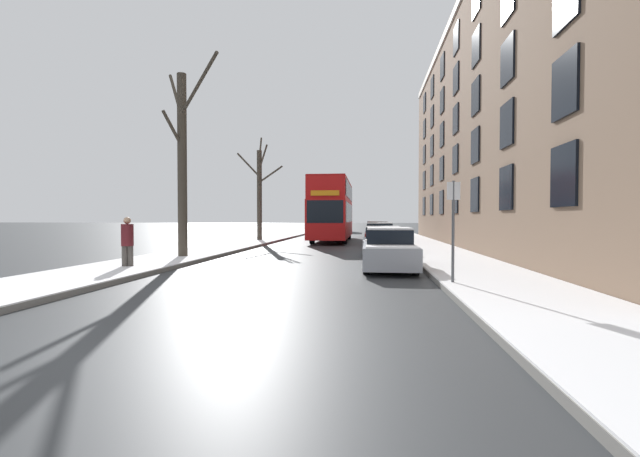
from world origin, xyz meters
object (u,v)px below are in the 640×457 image
at_px(pedestrian_left_sidewalk, 127,241).
at_px(parked_car_0, 389,250).
at_px(oncoming_van, 342,221).
at_px(bare_tree_left_0, 182,159).
at_px(bare_tree_left_1, 260,191).
at_px(parked_car_4, 376,230).
at_px(parked_car_1, 383,241).
at_px(parked_car_3, 377,232).
at_px(parked_car_2, 379,235).
at_px(double_decker_bus, 333,207).
at_px(street_sign_post, 453,227).

bearing_deg(pedestrian_left_sidewalk, parked_car_0, 163.56).
bearing_deg(parked_car_0, oncoming_van, 95.78).
xyz_separation_m(oncoming_van, pedestrian_left_sidewalk, (-4.60, -40.87, -0.36)).
xyz_separation_m(bare_tree_left_0, parked_car_0, (8.41, -2.58, -3.54)).
relative_size(bare_tree_left_1, parked_car_4, 1.77).
xyz_separation_m(bare_tree_left_1, parked_car_1, (8.64, -10.12, -3.11)).
bearing_deg(bare_tree_left_1, parked_car_3, 16.59).
relative_size(parked_car_2, pedestrian_left_sidewalk, 2.56).
relative_size(parked_car_1, parked_car_3, 1.03).
xyz_separation_m(double_decker_bus, pedestrian_left_sidewalk, (-5.22, -19.09, -1.59)).
bearing_deg(parked_car_2, parked_car_1, -90.00).
distance_m(parked_car_4, street_sign_post, 28.67).
bearing_deg(pedestrian_left_sidewalk, oncoming_van, -121.29).
distance_m(parked_car_2, parked_car_4, 12.66).
bearing_deg(oncoming_van, pedestrian_left_sidewalk, -96.42).
distance_m(bare_tree_left_1, parked_car_1, 13.67).
distance_m(oncoming_van, street_sign_post, 43.66).
bearing_deg(parked_car_0, parked_car_3, 90.00).
xyz_separation_m(bare_tree_left_0, parked_car_3, (8.41, 16.20, -3.51)).
bearing_deg(pedestrian_left_sidewalk, parked_car_1, -164.34).
distance_m(parked_car_2, parked_car_3, 6.55).
relative_size(bare_tree_left_0, parked_car_3, 2.01).
bearing_deg(parked_car_0, pedestrian_left_sidewalk, -171.57).
relative_size(parked_car_1, pedestrian_left_sidewalk, 2.40).
bearing_deg(parked_car_2, pedestrian_left_sidewalk, -122.49).
height_order(bare_tree_left_0, parked_car_3, bare_tree_left_0).
height_order(double_decker_bus, parked_car_4, double_decker_bus).
bearing_deg(parked_car_4, parked_car_1, -90.00).
xyz_separation_m(bare_tree_left_1, pedestrian_left_sidewalk, (0.04, -17.48, -2.77)).
relative_size(parked_car_1, parked_car_2, 0.93).
height_order(parked_car_1, street_sign_post, street_sign_post).
height_order(bare_tree_left_0, parked_car_0, bare_tree_left_0).
height_order(bare_tree_left_0, street_sign_post, bare_tree_left_0).
bearing_deg(parked_car_3, parked_car_0, -90.00).
height_order(bare_tree_left_1, parked_car_1, bare_tree_left_1).
height_order(parked_car_0, street_sign_post, street_sign_post).
height_order(double_decker_bus, pedestrian_left_sidewalk, double_decker_bus).
distance_m(pedestrian_left_sidewalk, street_sign_post, 10.30).
distance_m(double_decker_bus, parked_car_4, 8.07).
xyz_separation_m(bare_tree_left_1, parked_car_0, (8.64, -16.20, -3.08)).
relative_size(parked_car_2, parked_car_3, 1.10).
relative_size(parked_car_0, parked_car_3, 1.02).
distance_m(double_decker_bus, street_sign_post, 22.09).
relative_size(parked_car_0, street_sign_post, 1.59).
xyz_separation_m(parked_car_1, street_sign_post, (1.39, -9.81, 0.89)).
height_order(bare_tree_left_0, bare_tree_left_1, bare_tree_left_0).
xyz_separation_m(double_decker_bus, parked_car_1, (3.38, -11.73, -1.93)).
bearing_deg(oncoming_van, parked_car_0, -84.22).
distance_m(parked_car_2, street_sign_post, 16.04).
bearing_deg(parked_car_4, bare_tree_left_0, -110.66).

